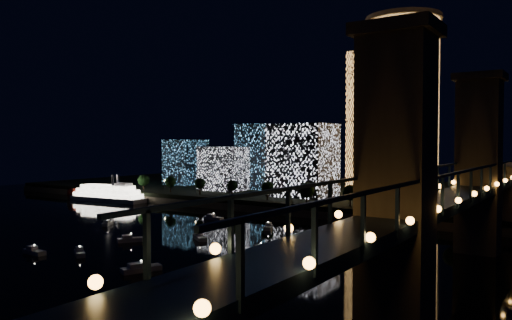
# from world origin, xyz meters

# --- Properties ---
(ground) EXTENTS (520.00, 520.00, 0.00)m
(ground) POSITION_xyz_m (0.00, 0.00, 0.00)
(ground) COLOR black
(ground) RESTS_ON ground
(far_bank) EXTENTS (420.00, 160.00, 5.00)m
(far_bank) POSITION_xyz_m (0.00, 160.00, 2.50)
(far_bank) COLOR black
(far_bank) RESTS_ON ground
(seawall) EXTENTS (420.00, 6.00, 3.00)m
(seawall) POSITION_xyz_m (0.00, 82.00, 1.50)
(seawall) COLOR #6B5E4C
(seawall) RESTS_ON ground
(tower_cylindrical) EXTENTS (34.00, 34.00, 83.24)m
(tower_cylindrical) POSITION_xyz_m (18.16, 127.76, 46.75)
(tower_cylindrical) COLOR #F5A54E
(tower_cylindrical) RESTS_ON far_bank
(tower_rectangular) EXTENTS (22.09, 22.09, 70.29)m
(tower_rectangular) POSITION_xyz_m (1.37, 138.14, 40.14)
(tower_rectangular) COLOR #F5A54E
(tower_rectangular) RESTS_ON far_bank
(midrise_blocks) EXTENTS (118.46, 45.36, 36.10)m
(midrise_blocks) POSITION_xyz_m (-62.12, 121.56, 20.84)
(midrise_blocks) COLOR white
(midrise_blocks) RESTS_ON far_bank
(truss_bridge) EXTENTS (13.00, 266.00, 50.00)m
(truss_bridge) POSITION_xyz_m (65.00, 3.72, 16.25)
(truss_bridge) COLOR #162949
(truss_bridge) RESTS_ON ground
(riverboat) EXTENTS (49.05, 14.72, 14.56)m
(riverboat) POSITION_xyz_m (-121.86, 71.54, 3.73)
(riverboat) COLOR silver
(riverboat) RESTS_ON ground
(motorboats) EXTENTS (124.19, 78.39, 2.78)m
(motorboats) POSITION_xyz_m (-4.81, 12.31, 0.81)
(motorboats) COLOR silver
(motorboats) RESTS_ON ground
(esplanade_trees) EXTENTS (166.66, 6.98, 8.99)m
(esplanade_trees) POSITION_xyz_m (-23.77, 88.00, 10.47)
(esplanade_trees) COLOR black
(esplanade_trees) RESTS_ON far_bank
(street_lamps) EXTENTS (132.70, 0.70, 5.65)m
(street_lamps) POSITION_xyz_m (-34.00, 94.00, 9.02)
(street_lamps) COLOR black
(street_lamps) RESTS_ON far_bank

